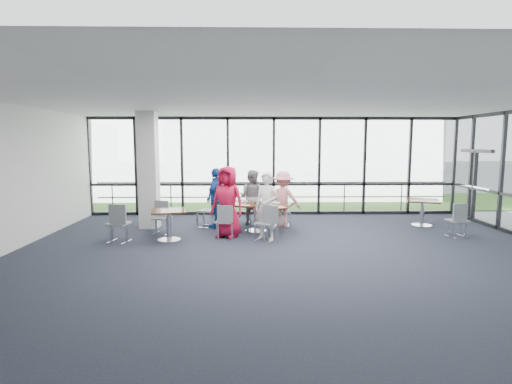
{
  "coord_description": "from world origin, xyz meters",
  "views": [
    {
      "loc": [
        -0.86,
        -8.08,
        2.34
      ],
      "look_at": [
        -0.64,
        2.11,
        1.1
      ],
      "focal_mm": 28.0,
      "sensor_mm": 36.0,
      "label": 1
    }
  ],
  "objects_px": {
    "chair_spare_la": "(119,223)",
    "diner_end": "(217,198)",
    "diner_near_left": "(228,202)",
    "chair_main_nr": "(266,223)",
    "structural_column": "(149,170)",
    "chair_spare_r": "(457,220)",
    "diner_far_left": "(252,197)",
    "chair_main_fr": "(282,211)",
    "side_table_left": "(169,215)",
    "diner_far_right": "(283,199)",
    "chair_main_nl": "(224,222)",
    "chair_main_end": "(208,211)",
    "chair_main_fl": "(255,208)",
    "main_table": "(256,209)",
    "side_table_right": "(423,204)",
    "chair_spare_lb": "(162,218)",
    "diner_near_right": "(267,206)"
  },
  "relations": [
    {
      "from": "chair_spare_la",
      "to": "diner_end",
      "type": "bearing_deg",
      "value": 49.68
    },
    {
      "from": "diner_near_left",
      "to": "chair_main_nr",
      "type": "xyz_separation_m",
      "value": [
        0.93,
        -0.47,
        -0.46
      ]
    },
    {
      "from": "structural_column",
      "to": "chair_spare_r",
      "type": "xyz_separation_m",
      "value": [
        7.99,
        -1.38,
        -1.17
      ]
    },
    {
      "from": "diner_far_left",
      "to": "chair_main_nr",
      "type": "distance_m",
      "value": 2.06
    },
    {
      "from": "chair_main_fr",
      "to": "side_table_left",
      "type": "bearing_deg",
      "value": 38.16
    },
    {
      "from": "diner_end",
      "to": "chair_main_fr",
      "type": "xyz_separation_m",
      "value": [
        1.83,
        0.19,
        -0.41
      ]
    },
    {
      "from": "diner_far_right",
      "to": "chair_main_fr",
      "type": "height_order",
      "value": "diner_far_right"
    },
    {
      "from": "diner_far_left",
      "to": "chair_main_nl",
      "type": "bearing_deg",
      "value": 92.36
    },
    {
      "from": "diner_near_left",
      "to": "chair_main_end",
      "type": "xyz_separation_m",
      "value": [
        -0.61,
        1.14,
        -0.42
      ]
    },
    {
      "from": "chair_main_fl",
      "to": "chair_spare_r",
      "type": "distance_m",
      "value": 5.35
    },
    {
      "from": "structural_column",
      "to": "main_table",
      "type": "relative_size",
      "value": 1.52
    },
    {
      "from": "diner_end",
      "to": "diner_far_right",
      "type": "bearing_deg",
      "value": 119.55
    },
    {
      "from": "structural_column",
      "to": "diner_end",
      "type": "relative_size",
      "value": 1.91
    },
    {
      "from": "diner_far_right",
      "to": "chair_main_fl",
      "type": "bearing_deg",
      "value": -11.02
    },
    {
      "from": "main_table",
      "to": "chair_main_nl",
      "type": "height_order",
      "value": "chair_main_nl"
    },
    {
      "from": "diner_near_left",
      "to": "diner_end",
      "type": "xyz_separation_m",
      "value": [
        -0.35,
        1.09,
        -0.06
      ]
    },
    {
      "from": "chair_main_fr",
      "to": "chair_spare_r",
      "type": "height_order",
      "value": "chair_spare_r"
    },
    {
      "from": "side_table_right",
      "to": "diner_near_left",
      "type": "xyz_separation_m",
      "value": [
        -5.48,
        -1.22,
        0.26
      ]
    },
    {
      "from": "diner_far_right",
      "to": "chair_main_end",
      "type": "distance_m",
      "value": 2.13
    },
    {
      "from": "diner_far_left",
      "to": "chair_main_nl",
      "type": "relative_size",
      "value": 1.93
    },
    {
      "from": "chair_main_nr",
      "to": "chair_spare_lb",
      "type": "relative_size",
      "value": 1.05
    },
    {
      "from": "main_table",
      "to": "chair_main_fl",
      "type": "distance_m",
      "value": 1.04
    },
    {
      "from": "diner_near_right",
      "to": "diner_far_left",
      "type": "bearing_deg",
      "value": 129.86
    },
    {
      "from": "diner_near_left",
      "to": "chair_spare_lb",
      "type": "distance_m",
      "value": 1.82
    },
    {
      "from": "diner_near_left",
      "to": "chair_main_fr",
      "type": "distance_m",
      "value": 2.01
    },
    {
      "from": "structural_column",
      "to": "diner_far_right",
      "type": "relative_size",
      "value": 2.05
    },
    {
      "from": "diner_far_left",
      "to": "diner_end",
      "type": "distance_m",
      "value": 1.07
    },
    {
      "from": "diner_far_right",
      "to": "chair_spare_lb",
      "type": "height_order",
      "value": "diner_far_right"
    },
    {
      "from": "diner_near_left",
      "to": "chair_main_nr",
      "type": "distance_m",
      "value": 1.14
    },
    {
      "from": "diner_near_left",
      "to": "chair_spare_lb",
      "type": "height_order",
      "value": "diner_near_left"
    },
    {
      "from": "side_table_left",
      "to": "diner_end",
      "type": "bearing_deg",
      "value": 54.18
    },
    {
      "from": "diner_end",
      "to": "chair_spare_la",
      "type": "relative_size",
      "value": 1.82
    },
    {
      "from": "chair_main_nl",
      "to": "chair_spare_la",
      "type": "bearing_deg",
      "value": -161.49
    },
    {
      "from": "diner_far_right",
      "to": "chair_spare_la",
      "type": "xyz_separation_m",
      "value": [
        -4.06,
        -1.74,
        -0.32
      ]
    },
    {
      "from": "diner_end",
      "to": "chair_main_fl",
      "type": "height_order",
      "value": "diner_end"
    },
    {
      "from": "chair_spare_lb",
      "to": "side_table_left",
      "type": "bearing_deg",
      "value": 127.28
    },
    {
      "from": "structural_column",
      "to": "diner_far_right",
      "type": "height_order",
      "value": "structural_column"
    },
    {
      "from": "chair_main_fl",
      "to": "chair_spare_lb",
      "type": "xyz_separation_m",
      "value": [
        -2.44,
        -1.28,
        -0.05
      ]
    },
    {
      "from": "side_table_left",
      "to": "chair_main_nl",
      "type": "xyz_separation_m",
      "value": [
        1.33,
        0.24,
        -0.21
      ]
    },
    {
      "from": "diner_far_left",
      "to": "diner_end",
      "type": "bearing_deg",
      "value": 49.96
    },
    {
      "from": "structural_column",
      "to": "main_table",
      "type": "height_order",
      "value": "structural_column"
    },
    {
      "from": "chair_spare_lb",
      "to": "chair_spare_r",
      "type": "height_order",
      "value": "chair_spare_r"
    },
    {
      "from": "diner_near_left",
      "to": "chair_spare_r",
      "type": "xyz_separation_m",
      "value": [
        5.75,
        -0.19,
        -0.46
      ]
    },
    {
      "from": "structural_column",
      "to": "chair_spare_r",
      "type": "distance_m",
      "value": 8.19
    },
    {
      "from": "side_table_right",
      "to": "chair_main_fr",
      "type": "height_order",
      "value": "chair_main_fr"
    },
    {
      "from": "chair_main_fr",
      "to": "structural_column",
      "type": "bearing_deg",
      "value": 9.62
    },
    {
      "from": "diner_far_left",
      "to": "chair_spare_r",
      "type": "xyz_separation_m",
      "value": [
        5.13,
        -1.72,
        -0.36
      ]
    },
    {
      "from": "diner_far_left",
      "to": "chair_main_fr",
      "type": "relative_size",
      "value": 1.86
    },
    {
      "from": "structural_column",
      "to": "chair_main_fl",
      "type": "height_order",
      "value": "structural_column"
    },
    {
      "from": "main_table",
      "to": "diner_far_left",
      "type": "height_order",
      "value": "diner_far_left"
    }
  ]
}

